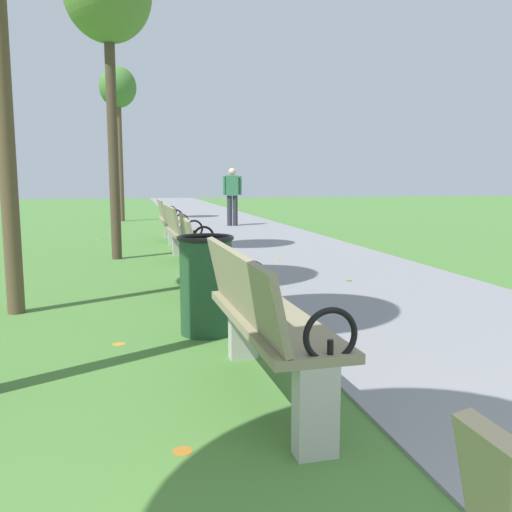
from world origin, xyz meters
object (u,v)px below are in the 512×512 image
object	(u,v)px
park_bench_4	(180,231)
park_bench_5	(168,219)
pedestrian_walking	(232,194)
tree_5	(118,92)
trash_bin	(206,285)
park_bench_3	(200,252)
park_bench_2	(263,319)

from	to	relation	value
park_bench_4	park_bench_5	bearing A→B (deg)	90.00
park_bench_4	pedestrian_walking	xyz separation A→B (m)	(2.02, 6.43, 0.44)
tree_5	trash_bin	world-z (taller)	tree_5
park_bench_3	pedestrian_walking	world-z (taller)	pedestrian_walking
trash_bin	park_bench_2	bearing A→B (deg)	-84.21
tree_5	park_bench_5	bearing A→B (deg)	-80.27
park_bench_2	trash_bin	xyz separation A→B (m)	(-0.15, 1.45, -0.06)
park_bench_3	tree_5	xyz separation A→B (m)	(-1.07, 11.80, 3.54)
park_bench_5	pedestrian_walking	size ratio (longest dim) A/B	0.99
park_bench_3	park_bench_4	bearing A→B (deg)	90.00
park_bench_4	park_bench_5	size ratio (longest dim) A/B	1.01
park_bench_2	park_bench_4	distance (m)	5.66
pedestrian_walking	trash_bin	xyz separation A→B (m)	(-2.17, -10.64, -0.50)
park_bench_4	park_bench_5	world-z (taller)	same
park_bench_4	park_bench_5	xyz separation A→B (m)	(-0.00, 2.97, 0.00)
park_bench_2	park_bench_3	bearing A→B (deg)	90.00
park_bench_5	trash_bin	world-z (taller)	park_bench_5
trash_bin	tree_5	bearing A→B (deg)	93.93
park_bench_2	park_bench_3	size ratio (longest dim) A/B	1.00
park_bench_2	park_bench_3	world-z (taller)	same
park_bench_3	tree_5	world-z (taller)	tree_5
park_bench_5	trash_bin	xyz separation A→B (m)	(-0.15, -7.18, -0.06)
park_bench_2	park_bench_5	xyz separation A→B (m)	(-0.00, 8.63, 0.00)
tree_5	trash_bin	xyz separation A→B (m)	(0.92, -13.40, -3.60)
park_bench_5	park_bench_2	bearing A→B (deg)	-90.00
park_bench_3	pedestrian_walking	xyz separation A→B (m)	(2.02, 9.04, 0.44)
trash_bin	park_bench_4	bearing A→B (deg)	88.00
park_bench_2	pedestrian_walking	xyz separation A→B (m)	(2.02, 12.09, 0.44)
park_bench_3	trash_bin	xyz separation A→B (m)	(-0.15, -1.60, -0.06)
tree_5	park_bench_4	bearing A→B (deg)	-83.38
tree_5	pedestrian_walking	world-z (taller)	tree_5
park_bench_2	pedestrian_walking	size ratio (longest dim) A/B	1.00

